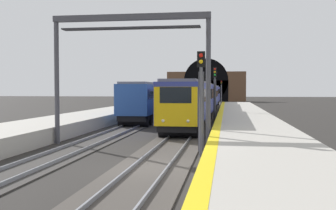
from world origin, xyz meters
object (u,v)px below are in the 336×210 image
at_px(overhead_signal_gantry, 130,46).
at_px(railway_signal_mid, 215,88).
at_px(train_main_approaching, 204,97).
at_px(railway_signal_near, 201,95).
at_px(railway_signal_far, 221,90).
at_px(train_adjacent_platform, 173,96).

bearing_deg(overhead_signal_gantry, railway_signal_mid, -12.78).
xyz_separation_m(train_main_approaching, overhead_signal_gantry, (-31.45, 2.52, 3.50)).
distance_m(railway_signal_near, overhead_signal_gantry, 6.10).
distance_m(railway_signal_far, overhead_signal_gantry, 67.88).
bearing_deg(railway_signal_mid, railway_signal_far, -180.00).
xyz_separation_m(train_adjacent_platform, railway_signal_mid, (-18.36, -6.83, 1.10)).
bearing_deg(overhead_signal_gantry, railway_signal_near, -127.44).
xyz_separation_m(train_main_approaching, train_adjacent_platform, (5.91, 5.03, -0.02)).
distance_m(train_main_approaching, overhead_signal_gantry, 31.75).
height_order(railway_signal_near, railway_signal_far, railway_signal_far).
bearing_deg(railway_signal_near, railway_signal_mid, -180.00).
bearing_deg(railway_signal_near, overhead_signal_gantry, -127.44).
distance_m(train_adjacent_platform, overhead_signal_gantry, 37.61).
distance_m(train_main_approaching, train_adjacent_platform, 7.76).
bearing_deg(overhead_signal_gantry, railway_signal_far, -3.64).
distance_m(train_main_approaching, railway_signal_near, 34.81).
relative_size(train_adjacent_platform, railway_signal_far, 10.84).
bearing_deg(railway_signal_far, railway_signal_mid, 0.00).
relative_size(train_main_approaching, railway_signal_near, 11.62).
height_order(train_main_approaching, train_adjacent_platform, train_adjacent_platform).
xyz_separation_m(train_main_approaching, railway_signal_far, (36.23, -1.80, 0.75)).
xyz_separation_m(train_main_approaching, railway_signal_near, (-34.76, -1.80, 0.73)).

